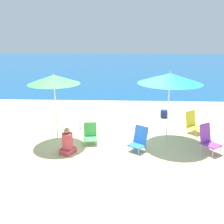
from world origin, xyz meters
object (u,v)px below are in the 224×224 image
at_px(person_seated_near, 68,143).
at_px(backpack_red, 89,128).
at_px(beach_chair_yellow, 193,123).
at_px(beach_chair_blue, 139,139).
at_px(beach_umbrella_green, 54,79).
at_px(beach_chair_green, 90,134).
at_px(beach_chair_purple, 208,139).
at_px(water_bottle, 80,126).
at_px(beach_umbrella_teal, 170,78).
at_px(backpack_navy, 164,114).

relative_size(person_seated_near, backpack_red, 2.27).
height_order(beach_chair_yellow, beach_chair_blue, beach_chair_yellow).
height_order(beach_umbrella_green, backpack_red, beach_umbrella_green).
relative_size(beach_chair_green, beach_chair_purple, 0.75).
bearing_deg(water_bottle, beach_umbrella_teal, -17.00).
relative_size(beach_umbrella_teal, person_seated_near, 2.86).
distance_m(beach_umbrella_teal, beach_chair_green, 3.19).
distance_m(beach_umbrella_green, beach_chair_purple, 5.16).
xyz_separation_m(backpack_red, backpack_navy, (3.06, 1.89, -0.01)).
relative_size(beach_umbrella_teal, beach_chair_purple, 2.70).
distance_m(beach_umbrella_teal, beach_chair_purple, 2.21).
height_order(beach_chair_blue, backpack_navy, beach_chair_blue).
bearing_deg(beach_chair_blue, backpack_navy, 104.96).
bearing_deg(backpack_navy, person_seated_near, -133.25).
bearing_deg(beach_chair_purple, person_seated_near, 149.25).
bearing_deg(beach_chair_blue, water_bottle, 176.01).
relative_size(beach_chair_blue, person_seated_near, 0.93).
bearing_deg(backpack_red, beach_chair_purple, -20.89).
bearing_deg(beach_chair_green, beach_chair_purple, -17.23).
relative_size(person_seated_near, water_bottle, 3.02).
distance_m(beach_chair_green, water_bottle, 1.43).
height_order(beach_chair_purple, water_bottle, beach_chair_purple).
bearing_deg(water_bottle, beach_umbrella_green, -116.39).
distance_m(beach_umbrella_teal, backpack_navy, 3.19).
bearing_deg(beach_chair_green, water_bottle, 105.37).
bearing_deg(backpack_navy, beach_chair_blue, -111.08).
xyz_separation_m(beach_chair_blue, backpack_red, (-1.77, 1.46, -0.18)).
distance_m(beach_umbrella_green, person_seated_near, 2.11).
relative_size(beach_umbrella_teal, backpack_navy, 6.94).
bearing_deg(backpack_red, backpack_navy, 31.68).
xyz_separation_m(backpack_red, water_bottle, (-0.39, 0.36, -0.07)).
xyz_separation_m(beach_chair_yellow, backpack_red, (-3.85, -0.18, -0.19)).
height_order(beach_chair_green, water_bottle, beach_chair_green).
height_order(beach_chair_green, beach_chair_purple, beach_chair_purple).
bearing_deg(backpack_red, person_seated_near, -102.50).
relative_size(beach_umbrella_teal, backpack_red, 6.51).
distance_m(beach_chair_purple, backpack_red, 4.15).
distance_m(beach_chair_green, person_seated_near, 1.04).
xyz_separation_m(beach_chair_yellow, backpack_navy, (-0.79, 1.71, -0.20)).
relative_size(beach_chair_green, water_bottle, 2.40).
height_order(beach_chair_green, backpack_navy, beach_chair_green).
distance_m(beach_umbrella_teal, backpack_red, 3.44).
xyz_separation_m(beach_chair_green, backpack_red, (-0.19, 0.93, -0.11)).
relative_size(beach_chair_blue, backpack_red, 2.11).
distance_m(beach_umbrella_teal, beach_chair_yellow, 2.21).
height_order(beach_chair_blue, person_seated_near, person_seated_near).
bearing_deg(beach_chair_yellow, beach_chair_blue, 179.64).
xyz_separation_m(beach_umbrella_teal, beach_chair_yellow, (1.08, 0.78, -1.76)).
height_order(beach_chair_purple, backpack_navy, beach_chair_purple).
bearing_deg(beach_chair_green, beach_umbrella_green, 164.23).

